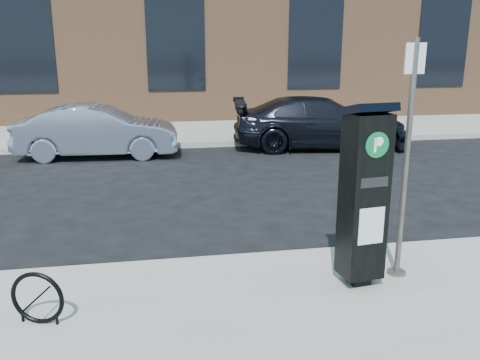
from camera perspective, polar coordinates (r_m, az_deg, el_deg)
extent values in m
plane|color=black|center=(6.87, -1.19, -9.67)|extent=(120.00, 120.00, 0.00)
cube|color=gray|center=(20.38, -7.27, 7.13)|extent=(60.00, 12.00, 0.15)
cube|color=#9E9B93|center=(6.82, -1.17, -9.17)|extent=(60.00, 0.12, 0.16)
cube|color=#9E9B93|center=(14.49, -6.06, 3.91)|extent=(60.00, 0.12, 0.16)
cube|color=#8A5E3E|center=(23.21, -8.01, 17.79)|extent=(28.00, 10.00, 8.00)
cube|color=black|center=(18.59, -23.33, 14.34)|extent=(2.00, 0.06, 3.50)
cube|color=black|center=(18.17, -7.25, 15.42)|extent=(2.00, 0.06, 3.50)
cube|color=black|center=(19.09, 8.48, 15.36)|extent=(2.00, 0.06, 3.50)
cube|color=black|center=(21.19, 21.86, 14.44)|extent=(2.00, 0.06, 3.50)
cube|color=black|center=(6.24, 13.12, -10.68)|extent=(0.25, 0.25, 0.11)
cube|color=black|center=(5.88, 13.70, -1.86)|extent=(0.49, 0.44, 1.89)
cube|color=black|center=(5.68, 14.33, 7.73)|extent=(0.54, 0.49, 0.17)
cylinder|color=#075A2A|center=(5.57, 15.15, 3.82)|extent=(0.28, 0.05, 0.28)
cube|color=white|center=(5.57, 15.15, 3.82)|extent=(0.10, 0.02, 0.16)
cube|color=silver|center=(5.81, 14.53, -5.02)|extent=(0.31, 0.05, 0.42)
cube|color=black|center=(5.66, 14.86, -0.26)|extent=(0.33, 0.05, 0.11)
cylinder|color=#4E4A45|center=(6.61, 17.16, -9.85)|extent=(0.22, 0.22, 0.03)
cylinder|color=#4E4A45|center=(6.17, 18.15, 1.87)|extent=(0.07, 0.07, 2.79)
cube|color=silver|center=(6.02, 19.08, 12.78)|extent=(0.25, 0.04, 0.34)
torus|color=black|center=(5.57, -21.80, -12.21)|extent=(0.55, 0.22, 0.56)
cylinder|color=black|center=(5.76, -23.22, -13.91)|extent=(0.03, 0.03, 0.11)
cylinder|color=black|center=(5.59, -19.87, -14.49)|extent=(0.03, 0.03, 0.11)
imported|color=#8691AA|center=(13.68, -15.70, 5.30)|extent=(4.15, 1.63, 1.34)
imported|color=black|center=(14.51, 9.05, 6.38)|extent=(5.14, 2.63, 1.43)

